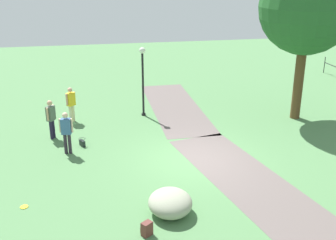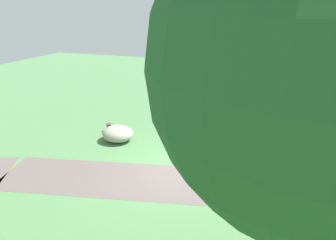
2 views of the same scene
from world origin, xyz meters
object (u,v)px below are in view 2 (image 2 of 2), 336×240
lamp_post (336,123)px  frisbee_on_grass (172,114)px  large_shade_tree (330,67)px  backpack_by_boulder (109,128)px  passerby_on_path (270,110)px  woman_with_handbag (235,111)px  handbag_on_grass (245,132)px  lawn_boulder (118,134)px  man_near_boulder (313,120)px

lamp_post → frisbee_on_grass: bearing=-32.0°
large_shade_tree → backpack_by_boulder: (7.69, -8.07, -4.84)m
passerby_on_path → frisbee_on_grass: (5.22, -0.50, -0.94)m
frisbee_on_grass → passerby_on_path: bearing=174.6°
woman_with_handbag → handbag_on_grass: 1.14m
lawn_boulder → man_near_boulder: 8.70m
man_near_boulder → passerby_on_path: size_ratio=0.99×
lawn_boulder → frisbee_on_grass: 4.39m
lawn_boulder → passerby_on_path: size_ratio=0.88×
woman_with_handbag → handbag_on_grass: size_ratio=4.52×
lamp_post → man_near_boulder: 3.50m
passerby_on_path → frisbee_on_grass: size_ratio=6.89×
man_near_boulder → backpack_by_boulder: 9.34m
passerby_on_path → handbag_on_grass: (1.02, 1.20, -0.81)m
passerby_on_path → man_near_boulder: bearing=157.7°
woman_with_handbag → backpack_by_boulder: 6.11m
woman_with_handbag → lamp_post: bearing=137.4°
large_shade_tree → man_near_boulder: bearing=-97.6°
lamp_post → lawn_boulder: bearing=-2.2°
man_near_boulder → frisbee_on_grass: size_ratio=6.79×
backpack_by_boulder → passerby_on_path: bearing=-158.0°
lamp_post → lawn_boulder: 8.58m
man_near_boulder → passerby_on_path: bearing=-22.3°
man_near_boulder → frisbee_on_grass: (7.03, -1.24, -0.92)m
large_shade_tree → woman_with_handbag: bearing=-78.7°
passerby_on_path → handbag_on_grass: 1.77m
large_shade_tree → backpack_by_boulder: 12.15m
man_near_boulder → handbag_on_grass: man_near_boulder is taller
large_shade_tree → lamp_post: bearing=-103.2°
man_near_boulder → passerby_on_path: passerby_on_path is taller
lamp_post → frisbee_on_grass: size_ratio=13.61×
lamp_post → backpack_by_boulder: bearing=-6.9°
woman_with_handbag → frisbee_on_grass: bearing=-18.0°
handbag_on_grass → backpack_by_boulder: (6.23, 1.72, 0.05)m
woman_with_handbag → passerby_on_path: (-1.61, -0.68, -0.01)m
man_near_boulder → backpack_by_boulder: (9.05, 2.18, -0.74)m
lamp_post → lawn_boulder: lamp_post is taller
large_shade_tree → lamp_post: size_ratio=2.19×
lamp_post → backpack_by_boulder: 9.56m
large_shade_tree → backpack_by_boulder: bearing=-46.4°
large_shade_tree → handbag_on_grass: large_shade_tree is taller
large_shade_tree → lawn_boulder: large_shade_tree is taller
lamp_post → handbag_on_grass: 4.61m
man_near_boulder → passerby_on_path: 1.96m
lawn_boulder → man_near_boulder: man_near_boulder is taller
large_shade_tree → woman_with_handbag: 11.27m
large_shade_tree → handbag_on_grass: bearing=-81.5°
lamp_post → backpack_by_boulder: size_ratio=8.13×
large_shade_tree → frisbee_on_grass: (5.67, -11.48, -5.02)m
passerby_on_path → woman_with_handbag: bearing=22.8°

